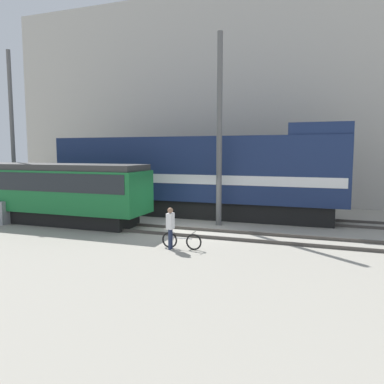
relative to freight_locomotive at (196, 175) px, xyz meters
The scene contains 11 objects.
ground_plane 4.75m from the freight_locomotive, 75.79° to the right, with size 120.00×120.00×0.00m, color #9E998C.
track_near 5.29m from the freight_locomotive, 77.78° to the right, with size 60.00×1.50×0.14m.
track_far 2.54m from the freight_locomotive, ahead, with size 60.00×1.51×0.14m.
building_backdrop 10.26m from the freight_locomotive, 83.50° to the left, with size 37.43×6.00×15.11m.
freight_locomotive is the anchor object (origin of this frame).
streetcar 8.21m from the freight_locomotive, 145.48° to the right, with size 11.27×2.54×3.10m.
bicycle 7.87m from the freight_locomotive, 75.08° to the right, with size 1.62×0.44×0.69m.
person 7.78m from the freight_locomotive, 78.27° to the right, with size 0.22×0.36×1.62m.
utility_pole_left 11.67m from the freight_locomotive, 168.26° to the right, with size 0.24×0.24×9.83m.
utility_pole_center 3.88m from the freight_locomotive, 48.75° to the right, with size 0.28×0.28×9.53m.
signal_box 10.55m from the freight_locomotive, 145.81° to the right, with size 0.70×0.60×1.20m.
Camera 1 is at (6.07, -16.51, 3.75)m, focal length 35.00 mm.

